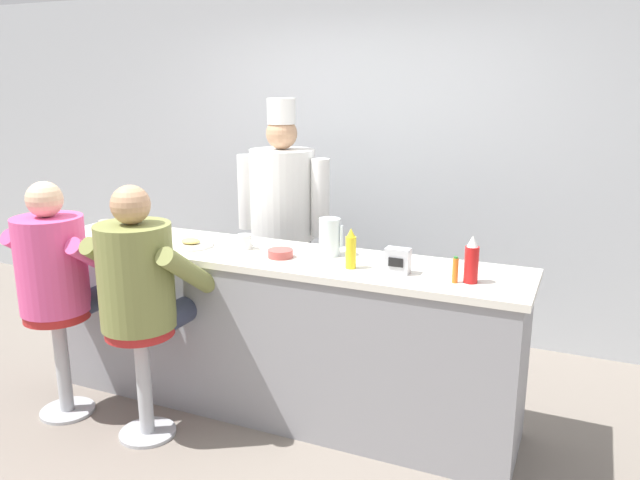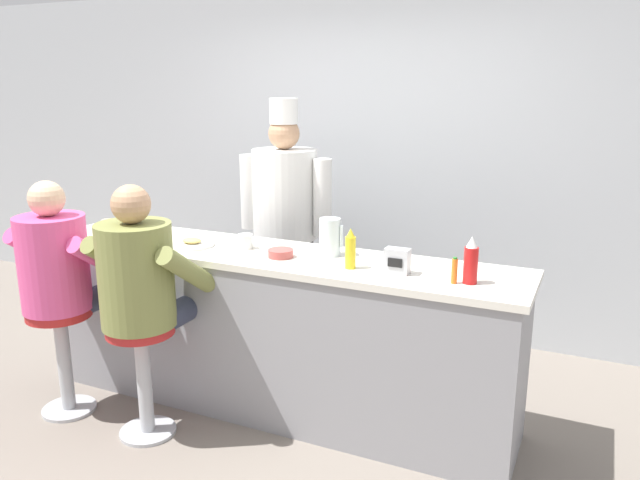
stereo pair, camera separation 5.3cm
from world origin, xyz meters
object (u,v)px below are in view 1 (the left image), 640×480
cereal_bowl (280,253)px  coffee_mug_white (245,242)px  napkin_dispenser_chrome (398,261)px  cook_in_whites_near (283,216)px  diner_seated_pink (57,272)px  coffee_mug_tan (107,227)px  diner_seated_olive (141,284)px  mustard_bottle_yellow (351,250)px  ketchup_bottle_red (472,261)px  breakfast_plate (191,244)px  hot_sauce_bottle_orange (455,270)px  water_pitcher_clear (330,237)px

cereal_bowl → coffee_mug_white: size_ratio=1.06×
napkin_dispenser_chrome → cook_in_whites_near: cook_in_whites_near is taller
coffee_mug_white → diner_seated_pink: (-0.93, -0.58, -0.15)m
coffee_mug_white → coffee_mug_tan: bearing=-177.9°
diner_seated_pink → diner_seated_olive: (0.61, 0.00, 0.01)m
coffee_mug_white → diner_seated_pink: bearing=-148.0°
mustard_bottle_yellow → coffee_mug_white: bearing=170.5°
ketchup_bottle_red → cereal_bowl: 1.09m
napkin_dispenser_chrome → diner_seated_pink: (-1.91, -0.48, -0.17)m
diner_seated_olive → cook_in_whites_near: cook_in_whites_near is taller
coffee_mug_tan → cook_in_whites_near: cook_in_whites_near is taller
coffee_mug_white → diner_seated_olive: 0.68m
ketchup_bottle_red → cook_in_whites_near: bearing=149.1°
breakfast_plate → cook_in_whites_near: (0.17, 0.89, 0.02)m
coffee_mug_white → diner_seated_olive: (-0.32, -0.58, -0.14)m
cereal_bowl → diner_seated_olive: (-0.60, -0.49, -0.12)m
mustard_bottle_yellow → hot_sauce_bottle_orange: size_ratio=1.63×
napkin_dispenser_chrome → cereal_bowl: bearing=178.6°
mustard_bottle_yellow → diner_seated_olive: (-1.05, -0.46, -0.20)m
diner_seated_pink → diner_seated_olive: bearing=0.1°
hot_sauce_bottle_orange → ketchup_bottle_red: bearing=26.2°
cook_in_whites_near → coffee_mug_white: bearing=-78.9°
ketchup_bottle_red → water_pitcher_clear: 0.86m
water_pitcher_clear → napkin_dispenser_chrome: 0.50m
ketchup_bottle_red → cook_in_whites_near: size_ratio=0.13×
water_pitcher_clear → napkin_dispenser_chrome: (0.46, -0.17, -0.04)m
water_pitcher_clear → cook_in_whites_near: size_ratio=0.12×
mustard_bottle_yellow → coffee_mug_tan: mustard_bottle_yellow is taller
hot_sauce_bottle_orange → breakfast_plate: bearing=178.1°
water_pitcher_clear → coffee_mug_tan: bearing=-176.0°
water_pitcher_clear → cook_in_whites_near: cook_in_whites_near is taller
ketchup_bottle_red → mustard_bottle_yellow: size_ratio=1.10×
ketchup_bottle_red → water_pitcher_clear: size_ratio=1.11×
hot_sauce_bottle_orange → water_pitcher_clear: water_pitcher_clear is taller
mustard_bottle_yellow → water_pitcher_clear: size_ratio=1.01×
coffee_mug_white → napkin_dispenser_chrome: napkin_dispenser_chrome is taller
ketchup_bottle_red → napkin_dispenser_chrome: (-0.38, 0.01, -0.05)m
coffee_mug_white → mustard_bottle_yellow: bearing=-9.5°
ketchup_bottle_red → diner_seated_olive: diner_seated_olive is taller
coffee_mug_tan → cook_in_whites_near: (0.88, 0.84, -0.01)m
hot_sauce_bottle_orange → cook_in_whites_near: bearing=146.9°
breakfast_plate → cereal_bowl: (0.61, 0.01, 0.01)m
ketchup_bottle_red → diner_seated_pink: diner_seated_pink is taller
hot_sauce_bottle_orange → cook_in_whites_near: (-1.45, 0.95, -0.03)m
coffee_mug_white → cook_in_whites_near: (-0.16, 0.80, -0.01)m
cereal_bowl → cook_in_whites_near: bearing=116.4°
mustard_bottle_yellow → cook_in_whites_near: size_ratio=0.12×
mustard_bottle_yellow → cereal_bowl: bearing=175.3°
water_pitcher_clear → breakfast_plate: 0.87m
napkin_dispenser_chrome → mustard_bottle_yellow: bearing=-175.6°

